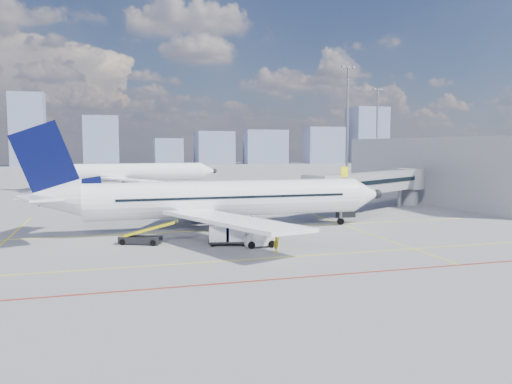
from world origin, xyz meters
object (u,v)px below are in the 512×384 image
belt_loader (142,238)px  second_aircraft (126,173)px  baggage_tug (258,237)px  ramp_worker (276,241)px  cargo_dolly (228,234)px  main_aircraft (212,200)px

belt_loader → second_aircraft: bearing=114.2°
baggage_tug → ramp_worker: size_ratio=1.31×
baggage_tug → cargo_dolly: (-2.35, 1.51, 0.19)m
baggage_tug → cargo_dolly: bearing=148.3°
second_aircraft → baggage_tug: second_aircraft is taller
baggage_tug → belt_loader: (-9.61, 4.02, -0.27)m
main_aircraft → second_aircraft: size_ratio=1.01×
main_aircraft → ramp_worker: (3.06, -11.79, -2.26)m
main_aircraft → ramp_worker: 12.39m
second_aircraft → cargo_dolly: second_aircraft is taller
cargo_dolly → ramp_worker: bearing=-39.1°
cargo_dolly → baggage_tug: bearing=-19.7°
baggage_tug → belt_loader: bearing=158.3°
baggage_tug → ramp_worker: bearing=-71.1°
belt_loader → ramp_worker: 12.35m
cargo_dolly → second_aircraft: bearing=109.4°
cargo_dolly → belt_loader: belt_loader is taller
ramp_worker → cargo_dolly: bearing=49.1°
baggage_tug → cargo_dolly: cargo_dolly is taller
baggage_tug → cargo_dolly: 2.79m
second_aircraft → baggage_tug: 65.26m
baggage_tug → ramp_worker: (0.83, -2.56, 0.13)m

